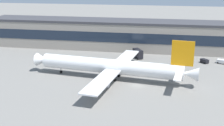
{
  "coord_description": "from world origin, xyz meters",
  "views": [
    {
      "loc": [
        9.07,
        -97.11,
        37.47
      ],
      "look_at": [
        -11.05,
        9.55,
        5.0
      ],
      "focal_mm": 46.6,
      "sensor_mm": 36.0,
      "label": 1
    }
  ],
  "objects_px": {
    "baggage_tug": "(205,61)",
    "catering_truck": "(138,53)",
    "airliner": "(112,66)",
    "follow_me_car": "(222,61)"
  },
  "relations": [
    {
      "from": "catering_truck",
      "to": "follow_me_car",
      "type": "relative_size",
      "value": 1.58
    },
    {
      "from": "catering_truck",
      "to": "baggage_tug",
      "type": "bearing_deg",
      "value": -6.47
    },
    {
      "from": "airliner",
      "to": "baggage_tug",
      "type": "relative_size",
      "value": 15.74
    },
    {
      "from": "baggage_tug",
      "to": "airliner",
      "type": "bearing_deg",
      "value": -142.81
    },
    {
      "from": "catering_truck",
      "to": "airliner",
      "type": "bearing_deg",
      "value": -101.51
    },
    {
      "from": "baggage_tug",
      "to": "catering_truck",
      "type": "xyz_separation_m",
      "value": [
        -30.49,
        3.46,
        1.21
      ]
    },
    {
      "from": "baggage_tug",
      "to": "catering_truck",
      "type": "bearing_deg",
      "value": 173.53
    },
    {
      "from": "airliner",
      "to": "catering_truck",
      "type": "distance_m",
      "value": 32.21
    },
    {
      "from": "airliner",
      "to": "baggage_tug",
      "type": "xyz_separation_m",
      "value": [
        36.89,
        28.0,
        -3.8
      ]
    },
    {
      "from": "baggage_tug",
      "to": "follow_me_car",
      "type": "xyz_separation_m",
      "value": [
        7.47,
        0.59,
        0.0
      ]
    }
  ]
}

